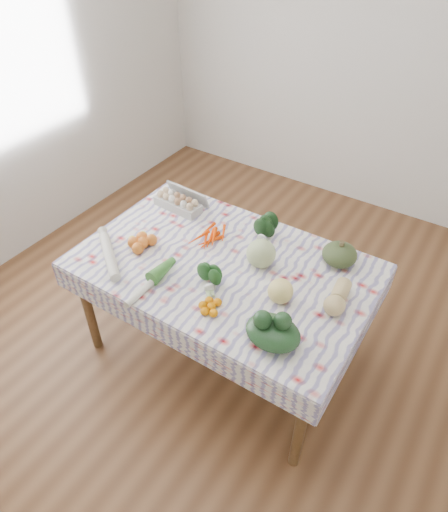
{
  "coord_description": "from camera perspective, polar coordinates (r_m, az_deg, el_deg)",
  "views": [
    {
      "loc": [
        1.06,
        -1.64,
        2.47
      ],
      "look_at": [
        0.0,
        0.0,
        0.82
      ],
      "focal_mm": 32.0,
      "sensor_mm": 36.0,
      "label": 1
    }
  ],
  "objects": [
    {
      "name": "wall_back",
      "position": [
        4.17,
        18.73,
        23.48
      ],
      "size": [
        4.0,
        0.04,
        2.8
      ],
      "primitive_type": "cube",
      "color": "silver",
      "rests_on": "ground"
    },
    {
      "name": "tablecloth",
      "position": [
        2.6,
        0.0,
        -1.08
      ],
      "size": [
        1.66,
        1.06,
        0.01
      ],
      "primitive_type": "cube",
      "color": "white",
      "rests_on": "dining_table"
    },
    {
      "name": "kabocha_squash",
      "position": [
        2.64,
        14.25,
        0.2
      ],
      "size": [
        0.25,
        0.25,
        0.13
      ],
      "primitive_type": "ellipsoid",
      "rotation": [
        0.0,
        0.0,
        -0.33
      ],
      "color": "#394824",
      "rests_on": "tablecloth"
    },
    {
      "name": "egg_carton",
      "position": [
        3.03,
        -5.8,
        6.63
      ],
      "size": [
        0.33,
        0.15,
        0.09
      ],
      "primitive_type": "cube",
      "rotation": [
        0.0,
        0.0,
        -0.06
      ],
      "color": "#ACADA8",
      "rests_on": "tablecloth"
    },
    {
      "name": "orange_cluster",
      "position": [
        2.73,
        -10.12,
        1.65
      ],
      "size": [
        0.25,
        0.25,
        0.07
      ],
      "primitive_type": "cube",
      "rotation": [
        0.0,
        0.0,
        -0.13
      ],
      "color": "orange",
      "rests_on": "tablecloth"
    },
    {
      "name": "butternut_squash",
      "position": [
        2.4,
        14.09,
        -4.91
      ],
      "size": [
        0.14,
        0.25,
        0.11
      ],
      "primitive_type": "ellipsoid",
      "rotation": [
        0.0,
        0.0,
        0.11
      ],
      "color": "tan",
      "rests_on": "tablecloth"
    },
    {
      "name": "dining_table",
      "position": [
        2.65,
        0.0,
        -2.34
      ],
      "size": [
        1.6,
        1.0,
        0.75
      ],
      "color": "brown",
      "rests_on": "ground"
    },
    {
      "name": "daikon",
      "position": [
        2.68,
        -14.13,
        -0.0
      ],
      "size": [
        0.37,
        0.3,
        0.06
      ],
      "primitive_type": "cylinder",
      "rotation": [
        1.57,
        0.0,
        0.93
      ],
      "color": "beige",
      "rests_on": "tablecloth"
    },
    {
      "name": "cabbage",
      "position": [
        2.54,
        4.65,
        0.32
      ],
      "size": [
        0.2,
        0.2,
        0.17
      ],
      "primitive_type": "sphere",
      "rotation": [
        0.0,
        0.0,
        -0.26
      ],
      "color": "#A9BB7D",
      "rests_on": "tablecloth"
    },
    {
      "name": "ground",
      "position": [
        3.15,
        0.0,
        -11.46
      ],
      "size": [
        4.5,
        4.5,
        0.0
      ],
      "primitive_type": "plane",
      "color": "brown",
      "rests_on": "ground"
    },
    {
      "name": "kale_bunch",
      "position": [
        2.74,
        5.08,
        3.19
      ],
      "size": [
        0.16,
        0.15,
        0.13
      ],
      "primitive_type": "ellipsoid",
      "rotation": [
        0.0,
        0.0,
        0.13
      ],
      "color": "#153414",
      "rests_on": "tablecloth"
    },
    {
      "name": "spinach_bag",
      "position": [
        2.17,
        6.14,
        -9.49
      ],
      "size": [
        0.31,
        0.27,
        0.12
      ],
      "primitive_type": "ellipsoid",
      "rotation": [
        0.0,
        0.0,
        0.22
      ],
      "color": "black",
      "rests_on": "tablecloth"
    },
    {
      "name": "carrot_bunch",
      "position": [
        2.75,
        -1.67,
        2.34
      ],
      "size": [
        0.22,
        0.21,
        0.04
      ],
      "primitive_type": "cube",
      "rotation": [
        0.0,
        0.0,
        -0.11
      ],
      "color": "#F44000",
      "rests_on": "tablecloth"
    },
    {
      "name": "grapefruit",
      "position": [
        2.36,
        7.07,
        -4.37
      ],
      "size": [
        0.15,
        0.15,
        0.13
      ],
      "primitive_type": "sphere",
      "rotation": [
        0.0,
        0.0,
        0.11
      ],
      "color": "#E5D06F",
      "rests_on": "tablecloth"
    },
    {
      "name": "broccoli",
      "position": [
        2.43,
        -2.06,
        -3.04
      ],
      "size": [
        0.19,
        0.19,
        0.1
      ],
      "primitive_type": "ellipsoid",
      "rotation": [
        0.0,
        0.0,
        0.78
      ],
      "color": "#1B491A",
      "rests_on": "tablecloth"
    },
    {
      "name": "leek",
      "position": [
        2.48,
        -9.18,
        -3.38
      ],
      "size": [
        0.04,
        0.38,
        0.04
      ],
      "primitive_type": "cylinder",
      "rotation": [
        1.57,
        0.0,
        -0.0
      ],
      "color": "silver",
      "rests_on": "tablecloth"
    },
    {
      "name": "mandarin_cluster",
      "position": [
        2.32,
        -1.6,
        -6.3
      ],
      "size": [
        0.19,
        0.19,
        0.05
      ],
      "primitive_type": "cube",
      "rotation": [
        0.0,
        0.0,
        0.33
      ],
      "color": "orange",
      "rests_on": "tablecloth"
    }
  ]
}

